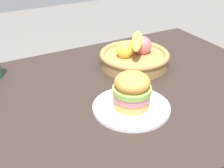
{
  "coord_description": "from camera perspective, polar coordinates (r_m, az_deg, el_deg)",
  "views": [
    {
      "loc": [
        -0.4,
        -0.81,
        1.3
      ],
      "look_at": [
        0.02,
        -0.04,
        0.81
      ],
      "focal_mm": 48.61,
      "sensor_mm": 36.0,
      "label": 1
    }
  ],
  "objects": [
    {
      "name": "plate",
      "position": [
        0.99,
        3.66,
        -4.42
      ],
      "size": [
        0.25,
        0.25,
        0.01
      ],
      "primitive_type": "cylinder",
      "color": "white",
      "rests_on": "dining_table"
    },
    {
      "name": "fruit_basket",
      "position": [
        1.26,
        4.29,
        5.27
      ],
      "size": [
        0.29,
        0.29,
        0.14
      ],
      "color": "#9E7542",
      "rests_on": "dining_table"
    },
    {
      "name": "sandwich",
      "position": [
        0.96,
        3.78,
        -1.14
      ],
      "size": [
        0.12,
        0.12,
        0.12
      ],
      "color": "tan",
      "rests_on": "plate"
    },
    {
      "name": "dining_table",
      "position": [
        1.12,
        -1.68,
        -6.65
      ],
      "size": [
        1.4,
        0.9,
        0.75
      ],
      "color": "#2D231E",
      "rests_on": "ground_plane"
    }
  ]
}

